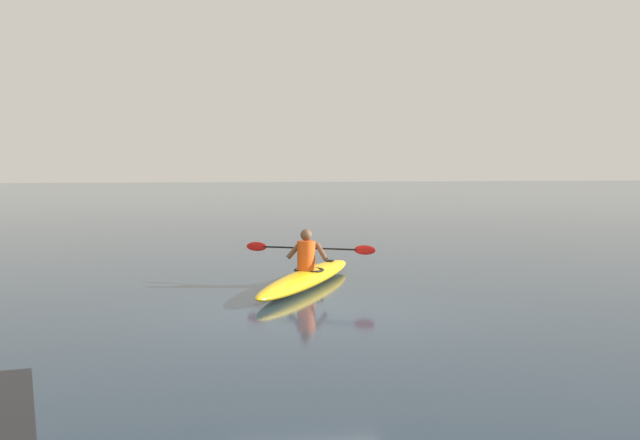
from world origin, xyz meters
name	(u,v)px	position (x,y,z in m)	size (l,w,h in m)	color
ground_plane	(313,312)	(0.00, 0.00, 0.00)	(160.00, 160.00, 0.00)	#1E2D3D
kayak	(307,278)	(-0.28, -2.55, 0.15)	(2.71, 4.68, 0.30)	#EAB214
kayaker	(307,252)	(-0.27, -2.53, 0.62)	(2.24, 1.12, 0.74)	#E04C14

